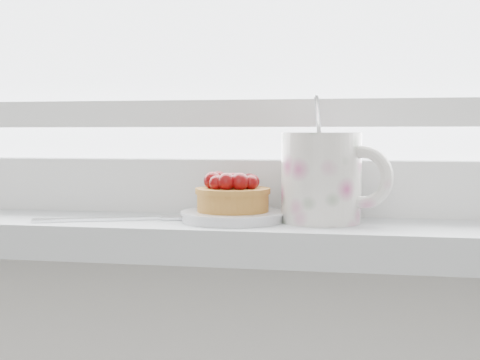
% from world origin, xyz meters
% --- Properties ---
extents(saucer, '(0.12, 0.12, 0.01)m').
position_xyz_m(saucer, '(-0.03, 1.88, 0.95)').
color(saucer, silver).
rests_on(saucer, windowsill).
extents(raspberry_tart, '(0.09, 0.09, 0.05)m').
position_xyz_m(raspberry_tart, '(-0.03, 1.88, 0.97)').
color(raspberry_tart, '#996021').
rests_on(raspberry_tart, saucer).
extents(floral_mug, '(0.14, 0.12, 0.15)m').
position_xyz_m(floral_mug, '(0.08, 1.89, 1.00)').
color(floral_mug, silver).
rests_on(floral_mug, windowsill).
extents(fork, '(0.21, 0.10, 0.00)m').
position_xyz_m(fork, '(-0.15, 1.86, 0.94)').
color(fork, silver).
rests_on(fork, windowsill).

